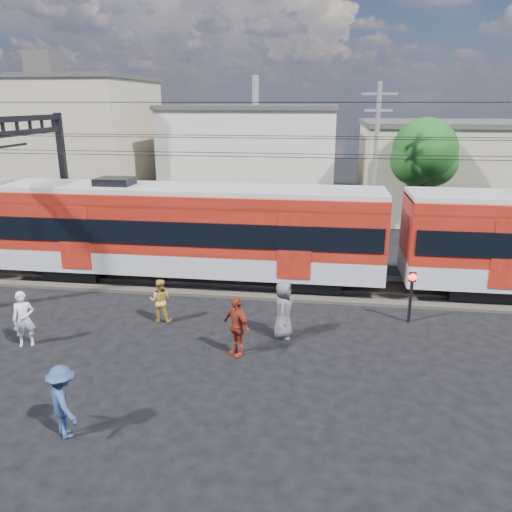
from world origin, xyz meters
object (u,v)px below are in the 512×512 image
object	(u,v)px
commuter_train	(196,229)
pedestrian_a	(24,319)
pedestrian_c	(63,402)
crossing_signal	(412,288)

from	to	relation	value
commuter_train	pedestrian_a	distance (m)	7.75
pedestrian_c	crossing_signal	size ratio (longest dim) A/B	0.96
commuter_train	pedestrian_c	bearing A→B (deg)	-92.25
pedestrian_c	crossing_signal	xyz separation A→B (m)	(8.90, 7.64, 0.40)
pedestrian_a	pedestrian_c	world-z (taller)	pedestrian_a
commuter_train	crossing_signal	world-z (taller)	commuter_train
pedestrian_a	pedestrian_c	bearing A→B (deg)	-72.62
pedestrian_c	crossing_signal	world-z (taller)	crossing_signal
crossing_signal	commuter_train	bearing A→B (deg)	160.77
commuter_train	pedestrian_c	distance (m)	10.71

